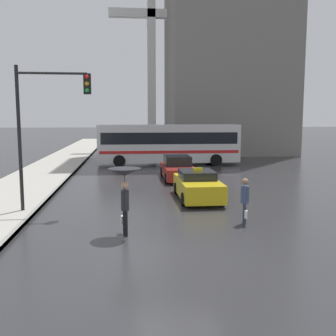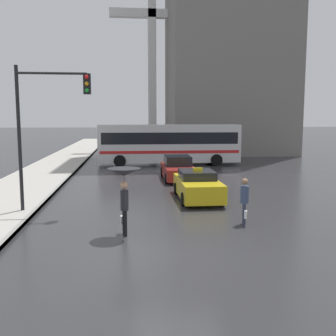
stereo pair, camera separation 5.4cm
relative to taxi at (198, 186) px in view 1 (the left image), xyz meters
name	(u,v)px [view 1 (the left image)]	position (x,y,z in m)	size (l,w,h in m)	color
ground_plane	(179,254)	(-1.88, -7.51, -0.65)	(300.00, 300.00, 0.00)	#2D2D30
taxi	(198,186)	(0.00, 0.00, 0.00)	(1.91, 4.33, 1.52)	gold
sedan_red	(177,169)	(-0.16, 6.25, 0.02)	(1.91, 4.70, 1.47)	maroon
city_bus	(168,143)	(0.09, 13.98, 1.18)	(11.51, 2.74, 3.30)	silver
pedestrian_with_umbrella	(125,180)	(-3.41, -5.51, 1.20)	(1.09, 1.09, 2.24)	black
pedestrian_man	(245,198)	(0.91, -4.58, 0.33)	(0.38, 0.61, 1.70)	#2D3347
traffic_light	(47,113)	(-6.46, -2.15, 3.39)	(2.91, 0.38, 5.90)	black
monument_cross	(151,44)	(-0.45, 27.03, 11.41)	(9.36, 0.90, 21.26)	white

